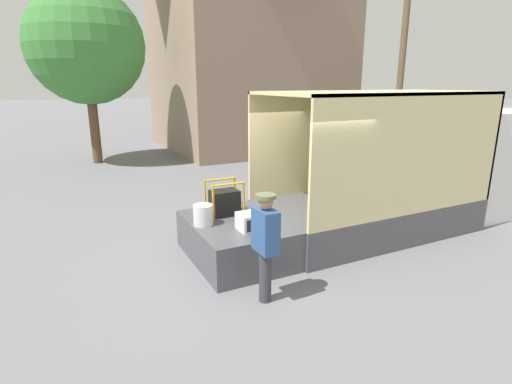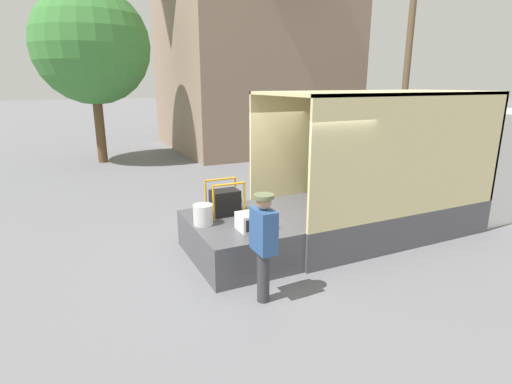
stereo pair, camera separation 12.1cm
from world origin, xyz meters
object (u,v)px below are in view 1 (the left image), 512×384
Objects in this scene: microwave at (254,221)px; street_tree at (86,46)px; portable_generator at (225,202)px; orange_bucket at (203,215)px; box_truck at (436,175)px; utility_pole at (404,41)px; worker_person at (265,238)px.

street_tree is (-1.40, 11.19, 3.55)m from microwave.
portable_generator is 0.67m from orange_bucket.
street_tree is (-1.28, 10.24, 3.45)m from portable_generator.
microwave is at bearing -174.12° from box_truck.
utility_pole is (11.55, 7.02, 3.92)m from orange_bucket.
orange_bucket is 0.22× the size of worker_person.
street_tree is (-0.72, 10.60, 3.51)m from orange_bucket.
street_tree is at bearing 120.74° from box_truck.
portable_generator is at bearing 175.04° from box_truck.
microwave is 1.11m from worker_person.
utility_pole is (10.98, 6.66, 3.85)m from portable_generator.
orange_bucket is at bearing -147.43° from portable_generator.
microwave is at bearing -82.80° from portable_generator.
utility_pole reaches higher than portable_generator.
utility_pole is (5.91, 7.10, 3.77)m from box_truck.
utility_pole is at bearing -16.30° from street_tree.
orange_bucket is 0.04× the size of utility_pole.
worker_person is at bearing -85.04° from street_tree.
microwave is 0.06× the size of utility_pole.
orange_bucket is at bearing 101.87° from worker_person.
worker_person is (-5.29, -1.56, -0.04)m from box_truck.
utility_pole is at bearing 31.28° from orange_bucket.
box_truck is 19.34× the size of orange_bucket.
worker_person is 14.66m from utility_pole.
box_truck is 9.98m from utility_pole.
box_truck is 4.98m from microwave.
orange_bucket is (-0.56, -0.36, -0.06)m from portable_generator.
portable_generator is at bearing -82.87° from street_tree.
microwave is 0.90m from orange_bucket.
orange_bucket is 11.19m from street_tree.
utility_pole reaches higher than street_tree.
microwave is at bearing -82.86° from street_tree.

